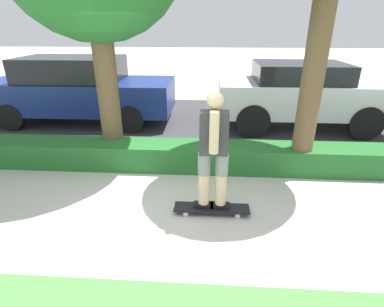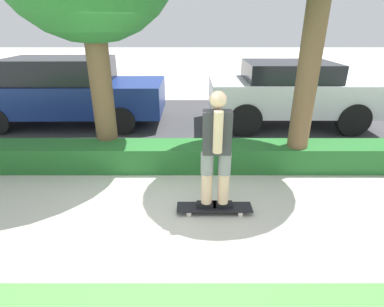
{
  "view_description": "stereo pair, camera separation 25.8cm",
  "coord_description": "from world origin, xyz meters",
  "views": [
    {
      "loc": [
        0.44,
        -3.19,
        2.37
      ],
      "look_at": [
        0.19,
        0.6,
        0.71
      ],
      "focal_mm": 28.0,
      "sensor_mm": 36.0,
      "label": 1
    },
    {
      "loc": [
        0.18,
        -3.2,
        2.37
      ],
      "look_at": [
        0.19,
        0.6,
        0.71
      ],
      "focal_mm": 28.0,
      "sensor_mm": 36.0,
      "label": 2
    }
  ],
  "objects": [
    {
      "name": "skateboard",
      "position": [
        0.48,
        0.23,
        0.07
      ],
      "size": [
        1.01,
        0.24,
        0.09
      ],
      "color": "black",
      "rests_on": "ground_plane"
    },
    {
      "name": "parked_car_middle",
      "position": [
        2.57,
        4.06,
        0.83
      ],
      "size": [
        3.93,
        1.79,
        1.54
      ],
      "rotation": [
        0.0,
        0.0,
        0.0
      ],
      "color": "silver",
      "rests_on": "ground_plane"
    },
    {
      "name": "hedge_row",
      "position": [
        0.0,
        1.6,
        0.22
      ],
      "size": [
        12.73,
        0.6,
        0.45
      ],
      "color": "#236028",
      "rests_on": "ground_plane"
    },
    {
      "name": "parked_car_front",
      "position": [
        -2.9,
        4.16,
        0.84
      ],
      "size": [
        4.63,
        1.78,
        1.62
      ],
      "rotation": [
        0.0,
        0.0,
        0.01
      ],
      "color": "navy",
      "rests_on": "ground_plane"
    },
    {
      "name": "ground_plane",
      "position": [
        0.0,
        0.0,
        0.0
      ],
      "size": [
        60.0,
        60.0,
        0.0
      ],
      "primitive_type": "plane",
      "color": "#BCB7AD"
    },
    {
      "name": "skater_person",
      "position": [
        0.48,
        0.23,
        0.92
      ],
      "size": [
        0.48,
        0.4,
        1.57
      ],
      "color": "black",
      "rests_on": "skateboard"
    },
    {
      "name": "street_asphalt",
      "position": [
        0.0,
        4.2,
        0.0
      ],
      "size": [
        12.73,
        5.0,
        0.01
      ],
      "color": "#38383A",
      "rests_on": "ground_plane"
    }
  ]
}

